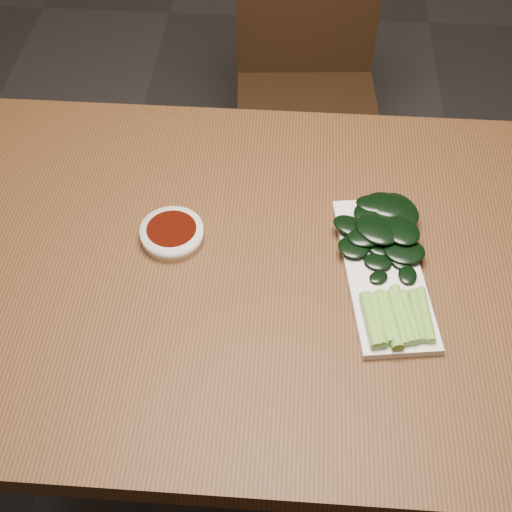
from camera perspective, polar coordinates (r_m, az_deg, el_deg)
name	(u,v)px	position (r m, az deg, el deg)	size (l,w,h in m)	color
ground	(272,458)	(1.82, 1.27, -15.87)	(6.00, 6.00, 0.00)	#2C2A2A
table	(278,289)	(1.24, 1.80, -2.66)	(1.40, 0.80, 0.75)	#472A14
chair_far	(307,81)	(2.01, 4.11, 13.82)	(0.41, 0.41, 0.89)	black
sauce_bowl	(172,234)	(1.21, -6.73, 1.79)	(0.11, 0.11, 0.03)	silver
serving_plate	(383,272)	(1.18, 10.14, -1.28)	(0.17, 0.33, 0.01)	silver
gai_lan	(386,252)	(1.18, 10.39, 0.29)	(0.17, 0.33, 0.03)	#6BA438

